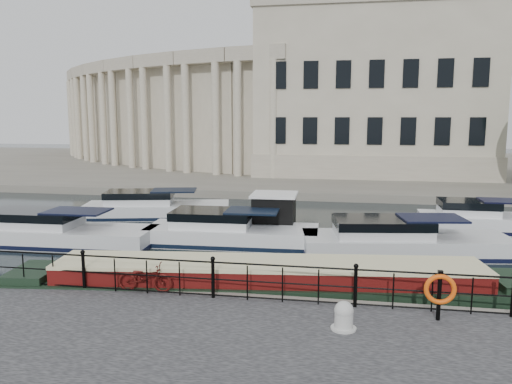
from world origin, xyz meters
TOP-DOWN VIEW (x-y plane):
  - ground_plane at (0.00, 0.00)m, footprint 160.00×160.00m
  - far_bank at (0.00, 39.00)m, footprint 120.00×42.00m
  - railing at (0.00, -2.25)m, footprint 24.14×0.14m
  - civic_building at (-1.00, 34.71)m, footprint 53.55×31.84m
  - bicycle at (-2.13, -2.10)m, footprint 1.67×0.67m
  - mooring_bollard at (3.70, -3.78)m, footprint 0.63×0.63m
  - life_ring_post at (6.07, -2.86)m, footprint 0.80×0.21m
  - narrowboat at (1.33, -0.59)m, footprint 16.85×4.13m
  - harbour_hut at (0.41, 7.50)m, footprint 2.94×2.47m
  - cabin_cruisers at (-0.95, 7.16)m, footprint 27.24×10.19m

SIDE VIEW (x-z plane):
  - ground_plane at x=0.00m, z-range 0.00..0.00m
  - far_bank at x=0.00m, z-range 0.00..0.55m
  - narrowboat at x=1.33m, z-range -0.44..1.17m
  - cabin_cruisers at x=-0.95m, z-range -0.63..1.36m
  - mooring_bollard at x=3.70m, z-range 0.53..1.24m
  - harbour_hut at x=0.41m, z-range -0.14..2.04m
  - bicycle at x=-2.13m, z-range 0.55..1.41m
  - railing at x=0.00m, z-range 0.59..1.81m
  - life_ring_post at x=6.07m, z-range 0.71..2.02m
  - civic_building at x=-1.00m, z-range -1.39..15.46m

